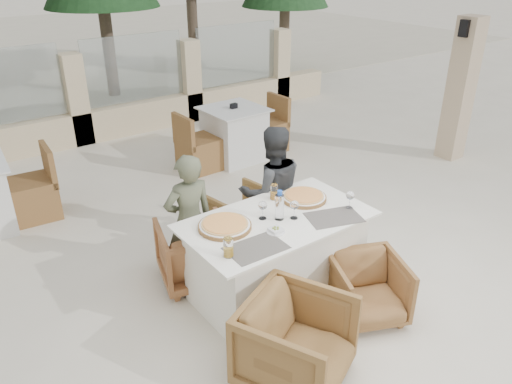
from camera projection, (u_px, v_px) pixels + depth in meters
ground at (266, 295)px, 4.50m from camera, size 80.00×80.00×0.00m
perimeter_wall_far at (75, 93)px, 7.60m from camera, size 10.00×0.34×1.60m
lantern_pillar at (460, 90)px, 7.00m from camera, size 0.34×0.34×2.00m
dining_table at (276, 257)px, 4.36m from camera, size 1.60×0.90×0.77m
placemat_near_left at (256, 248)px, 3.78m from camera, size 0.46×0.32×0.00m
placemat_near_right at (334, 217)px, 4.20m from camera, size 0.52×0.43×0.00m
pizza_left at (225, 225)px, 4.03m from camera, size 0.47×0.47×0.06m
pizza_right at (304, 197)px, 4.49m from camera, size 0.51×0.51×0.05m
water_bottle at (279, 205)px, 4.12m from camera, size 0.10×0.10×0.26m
wine_glass_centre at (263, 209)px, 4.15m from camera, size 0.10×0.10×0.18m
wine_glass_near at (294, 209)px, 4.15m from camera, size 0.09×0.09×0.18m
wine_glass_corner at (350, 199)px, 4.31m from camera, size 0.09×0.09×0.18m
beer_glass_left at (228, 247)px, 3.65m from camera, size 0.09×0.09×0.15m
beer_glass_right at (274, 192)px, 4.48m from camera, size 0.08×0.08×0.14m
olive_dish at (276, 230)px, 3.98m from camera, size 0.15×0.15×0.04m
armchair_far_left at (195, 252)px, 4.59m from camera, size 0.78×0.79×0.59m
armchair_far_right at (244, 217)px, 5.20m from camera, size 0.70×0.72×0.57m
armchair_near_left at (296, 343)px, 3.49m from camera, size 0.94×0.95×0.66m
armchair_near_right at (367, 289)px, 4.14m from camera, size 0.77×0.78×0.54m
diner_left at (189, 221)px, 4.43m from camera, size 0.48×0.33×1.26m
diner_right at (272, 192)px, 4.85m from camera, size 0.79×0.70×1.35m
bg_table_b at (234, 134)px, 7.18m from camera, size 1.66×0.87×0.77m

